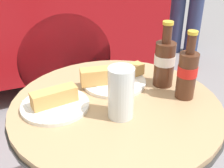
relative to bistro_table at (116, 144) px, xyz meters
name	(u,v)px	position (x,y,z in m)	size (l,w,h in m)	color
bistro_table	(116,144)	(0.00, 0.00, 0.00)	(0.68, 0.68, 0.68)	#333333
cola_bottle_left	(187,73)	(0.22, -0.05, 0.26)	(0.06, 0.06, 0.22)	#4C2819
cola_bottle_right	(165,61)	(0.20, 0.05, 0.26)	(0.07, 0.07, 0.23)	#4C2819
drinking_glass	(121,95)	(-0.01, -0.07, 0.24)	(0.07, 0.07, 0.15)	black
lunch_plate_near	(113,78)	(0.04, 0.12, 0.19)	(0.24, 0.22, 0.07)	white
lunch_plate_far	(55,102)	(-0.18, 0.04, 0.19)	(0.21, 0.21, 0.06)	white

